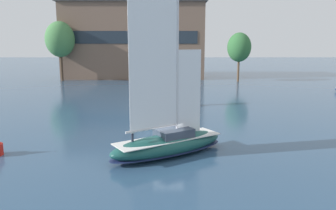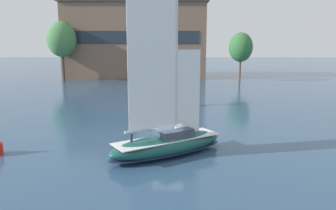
# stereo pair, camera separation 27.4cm
# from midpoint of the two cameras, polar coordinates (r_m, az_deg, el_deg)

# --- Properties ---
(ground_plane) EXTENTS (400.00, 400.00, 0.00)m
(ground_plane) POSITION_cam_midpoint_polar(r_m,az_deg,el_deg) (27.52, -0.28, -8.67)
(ground_plane) COLOR #2D4C6B
(waterfront_building) EXTENTS (37.85, 17.51, 20.11)m
(waterfront_building) POSITION_cam_midpoint_polar(r_m,az_deg,el_deg) (91.64, -6.02, 11.19)
(waterfront_building) COLOR brown
(waterfront_building) RESTS_ON ground
(tree_shore_left) EXTENTS (7.03, 7.03, 14.46)m
(tree_shore_left) POSITION_cam_midpoint_polar(r_m,az_deg,el_deg) (85.16, -18.49, 10.78)
(tree_shore_left) COLOR #4C3828
(tree_shore_left) RESTS_ON ground
(tree_shore_center) EXTENTS (5.72, 5.72, 11.77)m
(tree_shore_center) POSITION_cam_midpoint_polar(r_m,az_deg,el_deg) (81.92, 12.10, 9.79)
(tree_shore_center) COLOR brown
(tree_shore_center) RESTS_ON ground
(sailboat_main) EXTENTS (10.48, 8.21, 14.51)m
(sailboat_main) POSITION_cam_midpoint_polar(r_m,az_deg,el_deg) (27.18, -0.25, -6.40)
(sailboat_main) COLOR #194C47
(sailboat_main) RESTS_ON ground
(sailboat_moored_near_marina) EXTENTS (5.49, 4.47, 7.71)m
(sailboat_moored_near_marina) POSITION_cam_midpoint_polar(r_m,az_deg,el_deg) (47.19, -4.03, 0.32)
(sailboat_moored_near_marina) COLOR #232328
(sailboat_moored_near_marina) RESTS_ON ground
(sailboat_moored_mid_channel) EXTENTS (7.54, 5.11, 10.17)m
(sailboat_moored_mid_channel) POSITION_cam_midpoint_polar(r_m,az_deg,el_deg) (70.25, -1.29, 3.75)
(sailboat_moored_mid_channel) COLOR #194C47
(sailboat_moored_mid_channel) RESTS_ON ground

